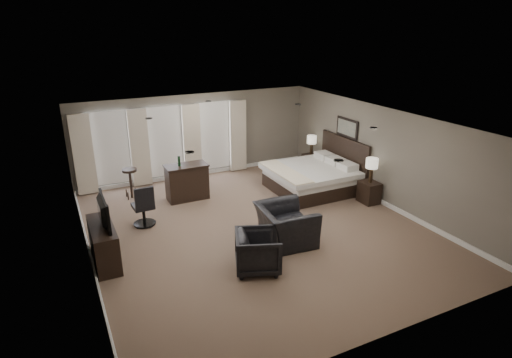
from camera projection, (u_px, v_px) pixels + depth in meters
name	position (u px, v px, depth m)	size (l,w,h in m)	color
room	(256.00, 178.00, 9.81)	(7.60, 8.60, 2.64)	brown
window_bay	(166.00, 144.00, 12.88)	(5.25, 0.20, 2.30)	silver
bed	(313.00, 166.00, 12.34)	(2.29, 2.19, 1.46)	silver
nightstand_near	(369.00, 192.00, 11.64)	(0.44, 0.54, 0.59)	black
nightstand_far	(311.00, 163.00, 14.08)	(0.42, 0.51, 0.56)	black
lamp_near	(371.00, 170.00, 11.42)	(0.33, 0.33, 0.67)	beige
lamp_far	(311.00, 145.00, 13.88)	(0.31, 0.31, 0.65)	beige
wall_art	(347.00, 128.00, 12.45)	(0.04, 0.96, 0.56)	slate
dresser	(104.00, 244.00, 8.70)	(0.46, 1.42, 0.83)	black
tv	(101.00, 223.00, 8.53)	(1.06, 0.61, 0.14)	black
armchair_near	(286.00, 219.00, 9.47)	(1.28, 0.83, 1.12)	black
armchair_far	(258.00, 250.00, 8.43)	(0.86, 0.81, 0.89)	black
bar_counter	(187.00, 182.00, 11.80)	(1.15, 0.60, 1.00)	black
bar_stool_left	(131.00, 183.00, 11.90)	(0.40, 0.40, 0.85)	black
bar_stool_right	(194.00, 174.00, 12.88)	(0.33, 0.33, 0.70)	black
desk_chair	(143.00, 205.00, 10.27)	(0.53, 0.53, 1.05)	black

